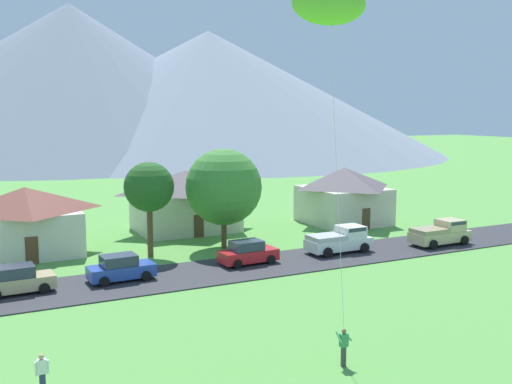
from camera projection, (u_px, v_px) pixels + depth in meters
name	position (u px, v px, depth m)	size (l,w,h in m)	color
road_strip	(139.00, 281.00, 38.41)	(160.00, 6.30, 0.08)	#2D2D33
mountain_east_ridge	(71.00, 80.00, 150.19)	(120.69, 120.69, 37.61)	slate
mountain_west_ridge	(62.00, 108.00, 172.00)	(94.13, 94.13, 23.69)	gray
mountain_far_west_ridge	(209.00, 93.00, 153.19)	(119.48, 119.48, 31.19)	gray
house_left_center	(26.00, 220.00, 45.36)	(8.33, 6.91, 5.23)	beige
house_right_center	(344.00, 194.00, 58.28)	(7.60, 7.92, 5.49)	beige
house_rightmost	(185.00, 199.00, 54.62)	(9.40, 7.33, 5.58)	beige
tree_near_left	(224.00, 187.00, 47.12)	(6.08, 6.08, 8.02)	brown
tree_center	(149.00, 187.00, 44.45)	(3.75, 3.75, 7.20)	brown
parked_car_blue_west_end	(121.00, 268.00, 38.40)	(4.27, 2.21, 1.68)	#2847A8
parked_car_red_mid_east	(248.00, 253.00, 42.63)	(4.28, 2.24, 1.68)	red
parked_car_tan_east_end	(17.00, 280.00, 35.71)	(4.26, 2.20, 1.68)	tan
pickup_truck_white_west_side	(340.00, 240.00, 46.10)	(5.21, 2.35, 1.99)	white
pickup_truck_sand_east_side	(441.00, 233.00, 48.73)	(5.22, 2.37, 1.99)	#C6B284
kite_flyer_with_kite	(330.00, 7.00, 25.63)	(3.59, 3.59, 16.64)	#3D3D42
watcher_person	(42.00, 374.00, 22.97)	(0.56, 0.24, 1.68)	navy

